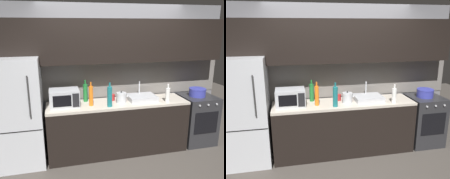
% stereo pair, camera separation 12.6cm
% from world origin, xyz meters
% --- Properties ---
extents(back_wall, '(4.10, 0.44, 2.50)m').
position_xyz_m(back_wall, '(0.00, 1.20, 1.55)').
color(back_wall, slate).
rests_on(back_wall, ground).
extents(counter_run, '(2.36, 0.60, 0.90)m').
position_xyz_m(counter_run, '(0.00, 0.90, 0.45)').
color(counter_run, black).
rests_on(counter_run, ground).
extents(refrigerator, '(0.68, 0.69, 1.71)m').
position_xyz_m(refrigerator, '(-1.56, 0.90, 0.85)').
color(refrigerator, '#B7BABF').
rests_on(refrigerator, ground).
extents(oven_range, '(0.60, 0.62, 0.90)m').
position_xyz_m(oven_range, '(1.52, 0.90, 0.45)').
color(oven_range, '#232326').
rests_on(oven_range, ground).
extents(microwave, '(0.46, 0.35, 0.27)m').
position_xyz_m(microwave, '(-0.88, 0.92, 1.04)').
color(microwave, '#A8AAAF').
rests_on(microwave, counter_run).
extents(sink_basin, '(0.48, 0.38, 0.30)m').
position_xyz_m(sink_basin, '(0.43, 0.93, 0.94)').
color(sink_basin, '#ADAFB5').
rests_on(sink_basin, counter_run).
extents(kettle, '(0.20, 0.17, 0.19)m').
position_xyz_m(kettle, '(0.05, 0.88, 0.98)').
color(kettle, '#B7BABF').
rests_on(kettle, counter_run).
extents(wine_bottle_white, '(0.07, 0.07, 0.31)m').
position_xyz_m(wine_bottle_white, '(0.81, 0.71, 1.03)').
color(wine_bottle_white, silver).
rests_on(wine_bottle_white, counter_run).
extents(wine_bottle_green, '(0.08, 0.08, 0.37)m').
position_xyz_m(wine_bottle_green, '(-0.52, 1.08, 1.05)').
color(wine_bottle_green, '#1E6B2D').
rests_on(wine_bottle_green, counter_run).
extents(wine_bottle_teal, '(0.08, 0.08, 0.39)m').
position_xyz_m(wine_bottle_teal, '(-0.19, 0.72, 1.07)').
color(wine_bottle_teal, '#19666B').
rests_on(wine_bottle_teal, counter_run).
extents(wine_bottle_orange, '(0.07, 0.07, 0.39)m').
position_xyz_m(wine_bottle_orange, '(-0.47, 0.84, 1.06)').
color(wine_bottle_orange, orange).
rests_on(wine_bottle_orange, counter_run).
extents(mug_red, '(0.09, 0.09, 0.10)m').
position_xyz_m(mug_red, '(-0.07, 1.02, 0.95)').
color(mug_red, '#A82323').
rests_on(mug_red, counter_run).
extents(cooking_pot, '(0.30, 0.30, 0.15)m').
position_xyz_m(cooking_pot, '(1.49, 0.90, 0.97)').
color(cooking_pot, '#333899').
rests_on(cooking_pot, oven_range).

